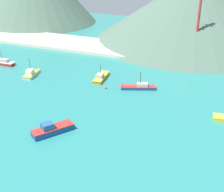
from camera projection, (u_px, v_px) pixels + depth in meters
name	position (u px, v px, depth m)	size (l,w,h in m)	color
ground	(73.00, 133.00, 72.31)	(260.00, 280.00, 0.50)	teal
fishing_boat_1	(139.00, 87.00, 94.50)	(10.89, 6.25, 5.58)	#14478C
fishing_boat_4	(1.00, 62.00, 114.94)	(11.25, 3.17, 5.17)	red
fishing_boat_6	(101.00, 77.00, 101.73)	(4.07, 10.48, 5.18)	orange
fishing_boat_8	(31.00, 74.00, 104.26)	(4.70, 8.88, 6.64)	silver
fishing_boat_9	(52.00, 129.00, 71.49)	(8.06, 9.96, 2.86)	#14478C
buoy_1	(106.00, 88.00, 94.97)	(0.85, 0.85, 0.85)	red
beach_strip	(151.00, 53.00, 126.62)	(247.00, 21.44, 1.20)	beige
hill_central	(194.00, 8.00, 140.70)	(91.19, 91.19, 29.98)	#4C6656
radio_tower	(198.00, 23.00, 115.59)	(2.77, 2.22, 27.69)	#B7332D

